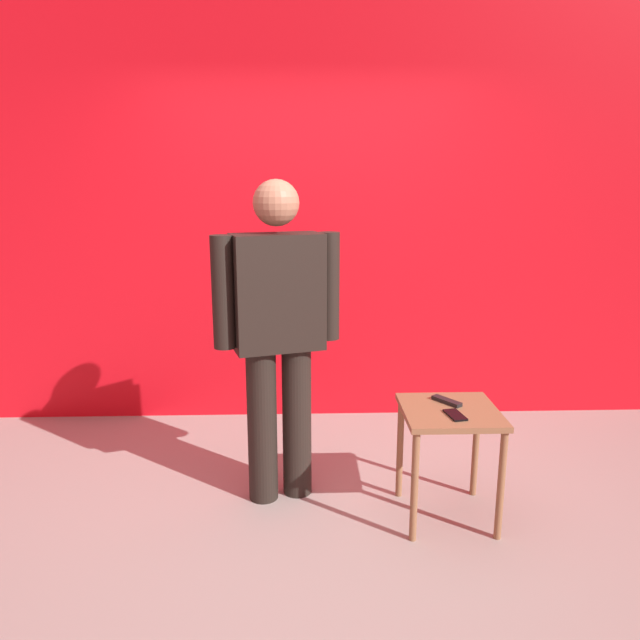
# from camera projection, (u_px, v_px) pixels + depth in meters

# --- Properties ---
(ground_plane) EXTENTS (12.00, 12.00, 0.00)m
(ground_plane) POSITION_uv_depth(u_px,v_px,m) (312.00, 538.00, 2.91)
(ground_plane) COLOR #9E9991
(back_wall_red) EXTENTS (5.70, 0.12, 3.10)m
(back_wall_red) POSITION_uv_depth(u_px,v_px,m) (307.00, 207.00, 4.18)
(back_wall_red) COLOR red
(back_wall_red) RESTS_ON ground_plane
(standing_person) EXTENTS (0.69, 0.36, 1.74)m
(standing_person) POSITION_uv_depth(u_px,v_px,m) (278.00, 327.00, 3.10)
(standing_person) COLOR black
(standing_person) RESTS_ON ground_plane
(side_table) EXTENTS (0.48, 0.48, 0.60)m
(side_table) POSITION_uv_depth(u_px,v_px,m) (449.00, 428.00, 3.00)
(side_table) COLOR olive
(side_table) RESTS_ON ground_plane
(cell_phone) EXTENTS (0.09, 0.15, 0.01)m
(cell_phone) POSITION_uv_depth(u_px,v_px,m) (455.00, 415.00, 2.89)
(cell_phone) COLOR black
(cell_phone) RESTS_ON side_table
(tv_remote) EXTENTS (0.14, 0.16, 0.02)m
(tv_remote) POSITION_uv_depth(u_px,v_px,m) (447.00, 401.00, 3.06)
(tv_remote) COLOR black
(tv_remote) RESTS_ON side_table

